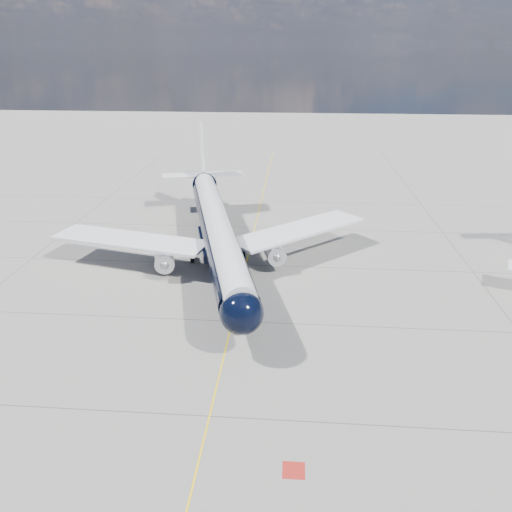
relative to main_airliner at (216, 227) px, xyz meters
The scene contains 4 objects.
ground 7.21m from the main_airliner, 39.99° to the left, with size 320.00×320.00×0.00m, color gray.
taxiway_centerline 6.52m from the main_airliner, 20.85° to the right, with size 0.16×160.00×0.01m, color yellow.
red_marking 38.46m from the main_airliner, 73.40° to the right, with size 1.60×1.60×0.01m, color maroon.
main_airliner is the anchor object (origin of this frame).
Camera 1 is at (6.23, -36.41, 27.47)m, focal length 35.00 mm.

